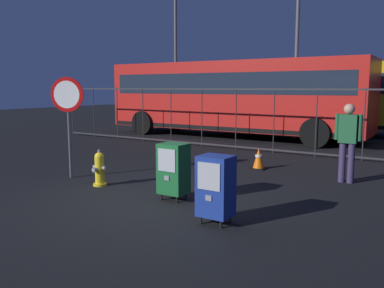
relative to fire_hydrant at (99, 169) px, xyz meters
name	(u,v)px	position (x,y,z in m)	size (l,w,h in m)	color
ground_plane	(142,200)	(1.43, -0.39, -0.35)	(60.00, 60.00, 0.00)	black
fire_hydrant	(99,169)	(0.00, 0.00, 0.00)	(0.33, 0.31, 0.75)	yellow
newspaper_box_primary	(216,186)	(3.16, -0.76, 0.22)	(0.48, 0.42, 1.02)	black
newspaper_box_secondary	(173,169)	(1.89, -0.04, 0.22)	(0.48, 0.42, 1.02)	black
stop_sign	(68,106)	(-1.10, 0.19, 1.25)	(0.71, 0.31, 2.23)	#4C4F54
pedestrian	(348,138)	(4.19, 3.03, 0.60)	(0.55, 0.22, 1.67)	#382D51
traffic_cone	(259,159)	(2.05, 3.37, -0.09)	(0.36, 0.36, 0.53)	black
fence_barrier	(274,120)	(1.43, 5.90, 0.67)	(18.03, 0.04, 2.00)	#2D2D33
bus_near	(233,95)	(-1.49, 8.90, 1.36)	(10.52, 2.84, 3.00)	red
bus_far	(342,94)	(1.92, 12.41, 1.36)	(10.64, 3.32, 3.00)	gold
street_light_near_right	(175,26)	(-5.02, 9.92, 4.43)	(0.32, 0.32, 8.40)	#4C4F54
street_light_far_left	(298,13)	(0.80, 9.67, 4.44)	(0.32, 0.32, 8.42)	#4C4F54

